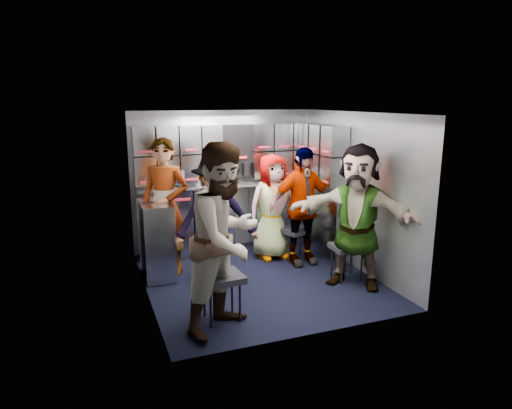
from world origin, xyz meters
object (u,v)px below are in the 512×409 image
object	(u,v)px
jump_seat_center	(268,228)
attendant_arc_b	(217,219)
jump_seat_near_left	(221,280)
attendant_arc_d	(301,207)
attendant_standing	(165,207)
attendant_arc_a	(226,238)
attendant_arc_e	(357,216)
attendant_arc_c	(273,207)
jump_seat_mid_left	(214,246)
jump_seat_mid_right	(295,232)
jump_seat_near_right	(347,249)

from	to	relation	value
jump_seat_center	attendant_arc_b	distance (m)	1.30
jump_seat_near_left	attendant_arc_d	bearing A→B (deg)	39.18
attendant_arc_d	attendant_standing	bearing A→B (deg)	168.31
attendant_arc_a	jump_seat_center	bearing A→B (deg)	23.46
attendant_arc_b	attendant_arc_e	size ratio (longest dim) A/B	0.92
attendant_arc_c	attendant_arc_d	bearing A→B (deg)	-56.38
jump_seat_mid_left	attendant_arc_b	xyz separation A→B (m)	(0.00, -0.18, 0.40)
jump_seat_mid_left	attendant_arc_d	size ratio (longest dim) A/B	0.28
jump_seat_center	jump_seat_mid_left	bearing A→B (deg)	-150.58
jump_seat_mid_right	attendant_standing	size ratio (longest dim) A/B	0.27
jump_seat_center	attendant_standing	bearing A→B (deg)	-171.15
jump_seat_near_right	attendant_arc_b	xyz separation A→B (m)	(-1.55, 0.56, 0.40)
jump_seat_mid_left	jump_seat_mid_right	world-z (taller)	jump_seat_mid_right
attendant_arc_c	attendant_arc_e	size ratio (longest dim) A/B	0.86
attendant_arc_a	attendant_standing	bearing A→B (deg)	65.54
jump_seat_near_left	jump_seat_near_right	world-z (taller)	jump_seat_near_left
jump_seat_mid_right	attendant_arc_e	size ratio (longest dim) A/B	0.28
attendant_arc_c	attendant_arc_d	size ratio (longest dim) A/B	0.93
jump_seat_mid_right	jump_seat_near_right	bearing A→B (deg)	-73.02
jump_seat_center	attendant_arc_d	world-z (taller)	attendant_arc_d
jump_seat_near_left	attendant_arc_d	distance (m)	1.99
jump_seat_near_right	attendant_arc_c	distance (m)	1.30
jump_seat_mid_left	jump_seat_center	bearing A→B (deg)	29.42
jump_seat_near_right	jump_seat_near_left	bearing A→B (deg)	-164.88
jump_seat_center	attendant_standing	size ratio (longest dim) A/B	0.26
jump_seat_mid_left	attendant_arc_b	size ratio (longest dim) A/B	0.28
attendant_arc_d	attendant_arc_e	bearing A→B (deg)	-75.08
jump_seat_mid_right	attendant_arc_d	xyz separation A→B (m)	(0.00, -0.18, 0.41)
jump_seat_center	attendant_standing	world-z (taller)	attendant_standing
jump_seat_near_left	attendant_arc_b	world-z (taller)	attendant_arc_b
attendant_arc_b	attendant_standing	bearing A→B (deg)	142.34
jump_seat_near_left	attendant_arc_c	distance (m)	2.05
jump_seat_near_right	attendant_arc_b	distance (m)	1.69
jump_seat_mid_right	jump_seat_near_right	world-z (taller)	same
jump_seat_mid_right	attendant_arc_c	xyz separation A→B (m)	(-0.28, 0.19, 0.35)
attendant_arc_c	attendant_arc_d	world-z (taller)	attendant_arc_d
jump_seat_center	jump_seat_near_right	xyz separation A→B (m)	(0.56, -1.30, 0.01)
jump_seat_near_left	jump_seat_mid_left	bearing A→B (deg)	78.19
jump_seat_mid_right	attendant_arc_c	distance (m)	0.48
jump_seat_mid_left	attendant_standing	distance (m)	0.81
jump_seat_near_right	attendant_arc_e	xyz separation A→B (m)	(0.00, -0.18, 0.47)
jump_seat_near_right	attendant_arc_c	bearing A→B (deg)	116.64
jump_seat_center	jump_seat_near_right	distance (m)	1.41
jump_seat_mid_right	jump_seat_near_right	size ratio (longest dim) A/B	1.06
attendant_arc_a	attendant_arc_d	bearing A→B (deg)	8.78
jump_seat_center	jump_seat_mid_right	size ratio (longest dim) A/B	0.95
jump_seat_near_left	jump_seat_near_right	distance (m)	1.87
attendant_arc_a	attendant_arc_d	world-z (taller)	attendant_arc_a
attendant_standing	attendant_arc_c	xyz separation A→B (m)	(1.54, 0.06, -0.14)
attendant_arc_c	jump_seat_near_right	bearing A→B (deg)	-66.71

